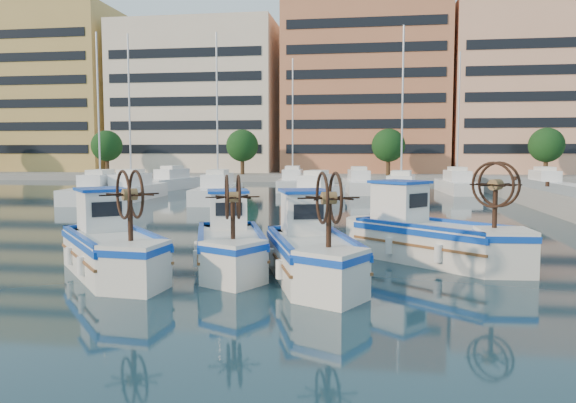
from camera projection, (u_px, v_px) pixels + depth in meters
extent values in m
plane|color=#1B3A47|center=(297.00, 272.00, 15.63)|extent=(300.00, 300.00, 0.00)
cube|color=gray|center=(357.00, 173.00, 81.63)|extent=(180.00, 40.00, 0.60)
cube|color=tan|center=(42.00, 92.00, 85.63)|extent=(24.00, 14.00, 24.00)
cube|color=black|center=(13.00, 86.00, 78.73)|extent=(22.08, 0.12, 21.60)
cube|color=beige|center=(200.00, 99.00, 82.09)|extent=(23.00, 14.00, 21.00)
cube|color=black|center=(184.00, 94.00, 75.19)|extent=(21.16, 0.12, 18.90)
cube|color=#C7754D|center=(365.00, 82.00, 78.39)|extent=(22.00, 14.00, 25.00)
cube|color=black|center=(365.00, 76.00, 71.50)|extent=(20.24, 0.12, 22.50)
cube|color=#F7AF89|center=(538.00, 91.00, 75.15)|extent=(23.00, 14.00, 22.00)
cube|color=black|center=(555.00, 84.00, 68.25)|extent=(21.16, 0.12, 19.80)
cylinder|color=#3F2B19|center=(107.00, 167.00, 72.91)|extent=(0.50, 0.50, 3.00)
sphere|color=#174318|center=(107.00, 146.00, 72.68)|extent=(4.00, 4.00, 4.00)
cylinder|color=#3F2B19|center=(242.00, 167.00, 70.27)|extent=(0.50, 0.50, 3.00)
sphere|color=#174318|center=(242.00, 146.00, 70.04)|extent=(4.00, 4.00, 4.00)
cylinder|color=#3F2B19|center=(388.00, 168.00, 67.63)|extent=(0.50, 0.50, 3.00)
sphere|color=#174318|center=(388.00, 145.00, 67.40)|extent=(4.00, 4.00, 4.00)
cylinder|color=#3F2B19|center=(546.00, 168.00, 64.99)|extent=(0.50, 0.50, 3.00)
sphere|color=#174318|center=(546.00, 145.00, 64.76)|extent=(4.00, 4.00, 4.00)
cube|color=white|center=(101.00, 193.00, 39.00)|extent=(3.23, 9.79, 1.00)
cylinder|color=silver|center=(98.00, 114.00, 38.52)|extent=(0.12, 0.12, 11.00)
cube|color=white|center=(131.00, 193.00, 39.54)|extent=(2.45, 9.11, 1.00)
cylinder|color=silver|center=(130.00, 114.00, 39.06)|extent=(0.12, 0.12, 11.00)
cube|color=white|center=(218.00, 193.00, 39.08)|extent=(3.22, 10.11, 1.00)
cylinder|color=silver|center=(217.00, 114.00, 38.60)|extent=(0.12, 0.12, 11.00)
cube|color=white|center=(316.00, 195.00, 37.48)|extent=(3.50, 8.45, 1.00)
cube|color=white|center=(401.00, 196.00, 36.96)|extent=(3.21, 8.69, 1.00)
cylinder|color=silver|center=(402.00, 111.00, 36.48)|extent=(0.12, 0.12, 11.00)
cube|color=white|center=(172.00, 184.00, 51.05)|extent=(3.55, 8.59, 1.00)
cube|color=white|center=(293.00, 184.00, 49.76)|extent=(2.78, 8.47, 1.00)
cylinder|color=silver|center=(293.00, 122.00, 49.28)|extent=(0.12, 0.12, 11.00)
cube|color=white|center=(359.00, 186.00, 47.62)|extent=(3.19, 9.34, 1.00)
cube|color=white|center=(457.00, 187.00, 46.46)|extent=(2.73, 8.51, 1.00)
cylinder|color=silver|center=(459.00, 120.00, 45.98)|extent=(0.12, 0.12, 11.00)
cube|color=white|center=(544.00, 187.00, 46.81)|extent=(2.33, 9.08, 1.00)
cube|color=silver|center=(113.00, 255.00, 15.30)|extent=(4.18, 4.53, 1.08)
cube|color=#0D3EB5|center=(113.00, 240.00, 15.26)|extent=(4.30, 4.66, 0.16)
cube|color=blue|center=(113.00, 242.00, 15.27)|extent=(3.59, 3.93, 0.06)
cube|color=white|center=(101.00, 211.00, 16.26)|extent=(1.73, 1.75, 1.13)
cube|color=#0D3EB5|center=(101.00, 189.00, 16.20)|extent=(1.94, 1.97, 0.08)
cylinder|color=#331E14|center=(130.00, 221.00, 13.61)|extent=(0.12, 0.12, 1.20)
cylinder|color=brown|center=(130.00, 194.00, 13.55)|extent=(0.44, 0.43, 0.29)
torus|color=#331E14|center=(123.00, 195.00, 13.48)|extent=(0.82, 0.98, 1.21)
torus|color=#331E14|center=(136.00, 194.00, 13.63)|extent=(0.82, 0.98, 1.21)
cube|color=silver|center=(230.00, 251.00, 16.11)|extent=(2.89, 4.45, 1.03)
cube|color=#0D3EB5|center=(230.00, 237.00, 16.08)|extent=(2.98, 4.58, 0.16)
cube|color=blue|center=(230.00, 239.00, 16.08)|extent=(2.40, 3.94, 0.06)
cube|color=white|center=(228.00, 210.00, 17.18)|extent=(1.40, 1.53, 1.08)
cube|color=#0D3EB5|center=(228.00, 191.00, 17.13)|extent=(1.59, 1.72, 0.08)
cylinder|color=#331E14|center=(233.00, 221.00, 14.28)|extent=(0.12, 0.12, 1.14)
cylinder|color=brown|center=(233.00, 197.00, 14.23)|extent=(0.38, 0.35, 0.27)
torus|color=#331E14|center=(227.00, 197.00, 14.21)|extent=(0.40, 1.12, 1.15)
torus|color=#331E14|center=(238.00, 197.00, 14.25)|extent=(0.40, 1.12, 1.15)
cube|color=silver|center=(313.00, 260.00, 14.64)|extent=(3.04, 4.66, 1.08)
cube|color=#0D3EB5|center=(313.00, 244.00, 14.61)|extent=(3.13, 4.80, 0.16)
cube|color=blue|center=(313.00, 247.00, 14.61)|extent=(2.53, 4.13, 0.06)
cube|color=white|center=(304.00, 213.00, 15.76)|extent=(1.47, 1.61, 1.13)
cube|color=#0D3EB5|center=(304.00, 191.00, 15.70)|extent=(1.67, 1.80, 0.08)
cylinder|color=#331E14|center=(329.00, 226.00, 12.73)|extent=(0.12, 0.12, 1.19)
cylinder|color=brown|center=(329.00, 198.00, 12.67)|extent=(0.40, 0.37, 0.29)
torus|color=#331E14|center=(322.00, 198.00, 12.65)|extent=(0.43, 1.17, 1.20)
torus|color=#331E14|center=(335.00, 198.00, 12.69)|extent=(0.43, 1.17, 1.20)
cube|color=silver|center=(434.00, 244.00, 17.02)|extent=(4.74, 4.48, 1.14)
cube|color=#0D3EB5|center=(434.00, 229.00, 16.98)|extent=(4.89, 4.61, 0.17)
cube|color=blue|center=(434.00, 232.00, 16.99)|extent=(4.12, 3.85, 0.07)
cube|color=white|center=(400.00, 202.00, 17.90)|extent=(1.86, 1.83, 1.20)
cube|color=#0D3EB5|center=(400.00, 182.00, 17.85)|extent=(2.09, 2.06, 0.09)
cylinder|color=#331E14|center=(495.00, 209.00, 15.43)|extent=(0.13, 0.13, 1.26)
cylinder|color=brown|center=(496.00, 185.00, 15.37)|extent=(0.46, 0.46, 0.31)
torus|color=#331E14|center=(493.00, 185.00, 15.26)|extent=(1.01, 0.89, 1.28)
torus|color=#331E14|center=(499.00, 184.00, 15.48)|extent=(1.01, 0.89, 1.28)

